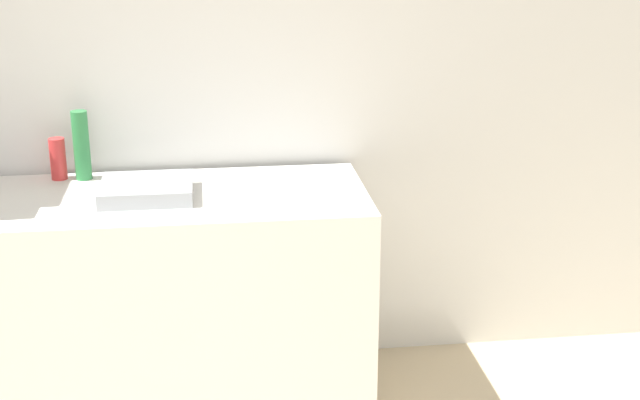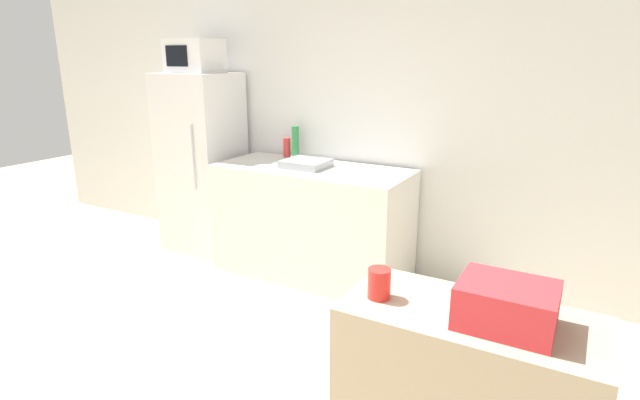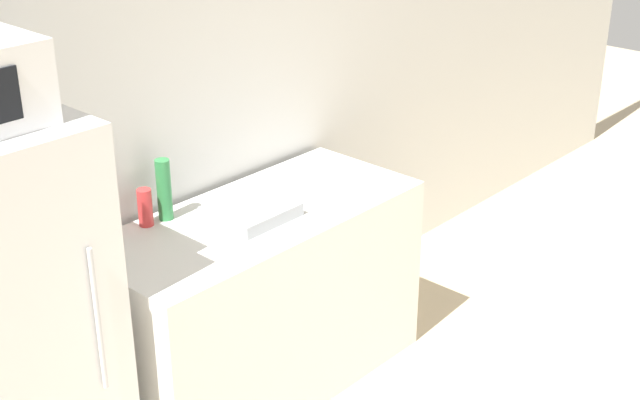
% 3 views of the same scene
% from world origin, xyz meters
% --- Properties ---
extents(wall_back, '(8.00, 0.06, 2.60)m').
position_xyz_m(wall_back, '(0.00, 3.08, 1.30)').
color(wall_back, silver).
rests_on(wall_back, ground_plane).
extents(refrigerator, '(0.67, 0.60, 1.66)m').
position_xyz_m(refrigerator, '(-1.53, 2.71, 0.83)').
color(refrigerator, silver).
rests_on(refrigerator, ground_plane).
extents(counter, '(1.61, 0.70, 0.93)m').
position_xyz_m(counter, '(-0.30, 2.67, 0.47)').
color(counter, silver).
rests_on(counter, ground_plane).
extents(sink_basin, '(0.35, 0.32, 0.06)m').
position_xyz_m(sink_basin, '(-0.35, 2.65, 0.96)').
color(sink_basin, '#9EA3A8').
rests_on(sink_basin, counter).
extents(bottle_tall, '(0.07, 0.07, 0.29)m').
position_xyz_m(bottle_tall, '(-0.62, 2.93, 1.08)').
color(bottle_tall, '#2D7F42').
rests_on(bottle_tall, counter).
extents(bottle_short, '(0.07, 0.07, 0.17)m').
position_xyz_m(bottle_short, '(-0.72, 2.94, 1.02)').
color(bottle_short, red).
rests_on(bottle_short, counter).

